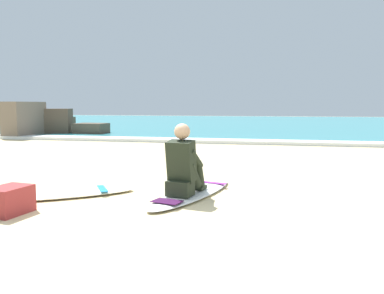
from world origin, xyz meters
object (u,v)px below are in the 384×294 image
Objects in this scene: surfboard_spare_near at (60,194)px; beach_bag at (9,200)px; surfer_seated at (184,167)px; surfboard_main at (193,193)px.

surfboard_spare_near is 4.13× the size of beach_bag.
surfer_seated reaches higher than beach_bag.
surfer_seated is (-0.07, -0.24, 0.40)m from surfboard_main.
surfboard_main is 2.34m from beach_bag.
surfer_seated is 1.97× the size of beach_bag.
surfboard_main is 4.75× the size of beach_bag.
surfboard_main is 2.41× the size of surfer_seated.
surfboard_main and surfboard_spare_near have the same top height.
beach_bag reaches higher than surfboard_spare_near.
surfboard_spare_near is at bearing 83.22° from beach_bag.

